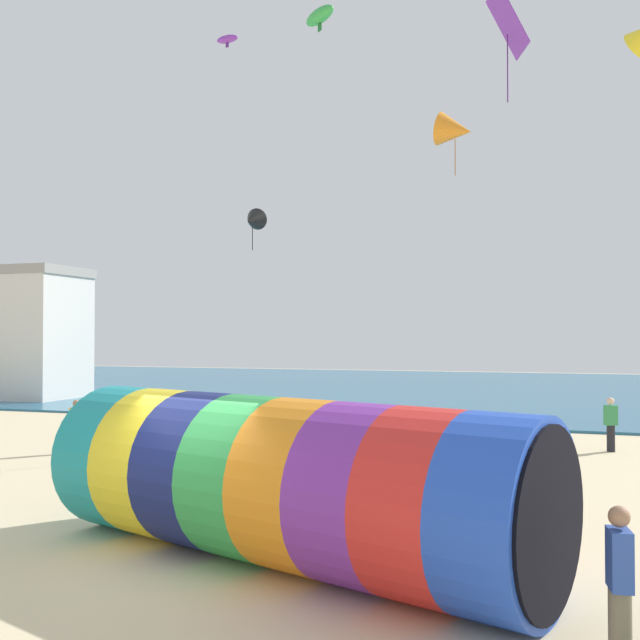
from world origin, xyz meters
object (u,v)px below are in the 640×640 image
at_px(kite_purple_parafoil, 227,39).
at_px(bystander_mid_beach, 76,426).
at_px(giant_inflatable_tube, 282,481).
at_px(kite_purple_diamond, 507,22).
at_px(kite_handler, 620,585).
at_px(kite_black_delta, 252,221).
at_px(kite_green_parafoil, 320,16).
at_px(bystander_near_water, 611,424).
at_px(kite_orange_delta, 455,130).

height_order(kite_purple_parafoil, bystander_mid_beach, kite_purple_parafoil).
distance_m(giant_inflatable_tube, kite_purple_diamond, 12.91).
relative_size(kite_handler, kite_black_delta, 0.99).
bearing_deg(kite_handler, kite_black_delta, 123.39).
bearing_deg(kite_purple_parafoil, kite_black_delta, 108.89).
distance_m(kite_handler, kite_green_parafoil, 18.43).
bearing_deg(kite_green_parafoil, bystander_near_water, 21.24).
height_order(kite_green_parafoil, bystander_mid_beach, kite_green_parafoil).
relative_size(kite_orange_delta, kite_purple_parafoil, 3.49).
distance_m(kite_black_delta, bystander_near_water, 15.26).
bearing_deg(kite_orange_delta, kite_handler, -77.80).
height_order(kite_black_delta, bystander_near_water, kite_black_delta).
relative_size(kite_green_parafoil, bystander_mid_beach, 0.90).
bearing_deg(kite_orange_delta, bystander_near_water, -27.93).
distance_m(kite_purple_diamond, bystander_mid_beach, 16.32).
height_order(kite_orange_delta, bystander_mid_beach, kite_orange_delta).
height_order(kite_green_parafoil, bystander_near_water, kite_green_parafoil).
bearing_deg(giant_inflatable_tube, kite_orange_delta, 87.04).
relative_size(kite_handler, bystander_near_water, 1.05).
xyz_separation_m(kite_purple_parafoil, kite_purple_diamond, (7.31, 0.55, -0.29)).
bearing_deg(bystander_mid_beach, kite_orange_delta, 37.00).
xyz_separation_m(giant_inflatable_tube, bystander_near_water, (5.75, 12.92, -0.45)).
xyz_separation_m(kite_green_parafoil, bystander_near_water, (8.23, 3.20, -12.23)).
bearing_deg(kite_purple_parafoil, kite_green_parafoil, 55.91).
bearing_deg(kite_purple_diamond, kite_green_parafoil, 159.29).
height_order(kite_purple_parafoil, bystander_near_water, kite_purple_parafoil).
bearing_deg(kite_black_delta, kite_purple_parafoil, -71.11).
relative_size(kite_orange_delta, kite_purple_diamond, 0.85).
bearing_deg(kite_green_parafoil, kite_black_delta, 127.67).
relative_size(giant_inflatable_tube, kite_green_parafoil, 6.11).
bearing_deg(kite_green_parafoil, bystander_mid_beach, -164.50).
distance_m(kite_green_parafoil, kite_purple_parafoil, 3.53).
bearing_deg(kite_handler, kite_orange_delta, 102.20).
height_order(kite_black_delta, bystander_mid_beach, kite_black_delta).
height_order(kite_orange_delta, kite_purple_parafoil, kite_orange_delta).
bearing_deg(bystander_mid_beach, kite_purple_diamond, -0.64).
relative_size(kite_purple_diamond, bystander_mid_beach, 1.74).
bearing_deg(bystander_near_water, kite_handler, -94.26).
bearing_deg(kite_purple_parafoil, kite_orange_delta, 59.05).
bearing_deg(kite_orange_delta, kite_purple_diamond, -74.23).
distance_m(kite_handler, kite_purple_diamond, 14.33).
bearing_deg(kite_handler, bystander_near_water, 85.74).
relative_size(giant_inflatable_tube, kite_purple_diamond, 3.15).
bearing_deg(kite_black_delta, giant_inflatable_tube, -65.40).
bearing_deg(bystander_near_water, kite_black_delta, 166.87).
relative_size(giant_inflatable_tube, kite_purple_parafoil, 12.92).
relative_size(kite_black_delta, kite_purple_diamond, 0.63).
bearing_deg(kite_handler, kite_purple_parafoil, 133.96).
height_order(kite_green_parafoil, kite_purple_diamond, kite_green_parafoil).
distance_m(kite_green_parafoil, bystander_mid_beach, 14.26).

